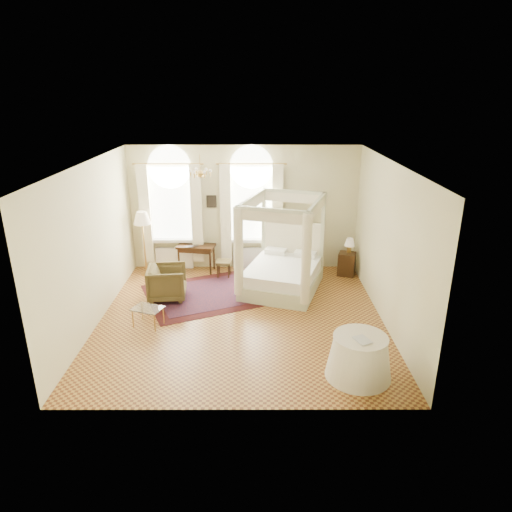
# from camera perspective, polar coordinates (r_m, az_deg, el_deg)

# --- Properties ---
(ground) EXTENTS (6.00, 6.00, 0.00)m
(ground) POSITION_cam_1_polar(r_m,az_deg,el_deg) (9.90, -1.84, -7.70)
(ground) COLOR #B07D33
(ground) RESTS_ON ground
(room_walls) EXTENTS (6.00, 6.00, 6.00)m
(room_walls) POSITION_cam_1_polar(r_m,az_deg,el_deg) (9.15, -1.98, 3.34)
(room_walls) COLOR beige
(room_walls) RESTS_ON ground
(window_left) EXTENTS (1.62, 0.27, 3.29)m
(window_left) POSITION_cam_1_polar(r_m,az_deg,el_deg) (12.24, -10.48, 4.97)
(window_left) COLOR white
(window_left) RESTS_ON room_walls
(window_right) EXTENTS (1.62, 0.27, 3.29)m
(window_right) POSITION_cam_1_polar(r_m,az_deg,el_deg) (12.04, -0.57, 5.06)
(window_right) COLOR white
(window_right) RESTS_ON room_walls
(chandelier) EXTENTS (0.51, 0.45, 0.50)m
(chandelier) POSITION_cam_1_polar(r_m,az_deg,el_deg) (10.17, -6.99, 10.29)
(chandelier) COLOR #AE843A
(chandelier) RESTS_ON room_walls
(wall_pictures) EXTENTS (2.54, 0.03, 0.39)m
(wall_pictures) POSITION_cam_1_polar(r_m,az_deg,el_deg) (12.04, -1.11, 7.03)
(wall_pictures) COLOR black
(wall_pictures) RESTS_ON room_walls
(canopy_bed) EXTENTS (2.25, 2.50, 2.27)m
(canopy_bed) POSITION_cam_1_polar(r_m,az_deg,el_deg) (11.03, 3.29, -1.74)
(canopy_bed) COLOR #BCC09C
(canopy_bed) RESTS_ON ground
(nightstand) EXTENTS (0.53, 0.50, 0.61)m
(nightstand) POSITION_cam_1_polar(r_m,az_deg,el_deg) (12.20, 11.26, -0.98)
(nightstand) COLOR #321B0D
(nightstand) RESTS_ON ground
(nightstand_lamp) EXTENTS (0.26, 0.26, 0.39)m
(nightstand_lamp) POSITION_cam_1_polar(r_m,az_deg,el_deg) (12.09, 11.63, 1.61)
(nightstand_lamp) COLOR #AE843A
(nightstand_lamp) RESTS_ON nightstand
(writing_desk) EXTENTS (1.04, 0.66, 0.73)m
(writing_desk) POSITION_cam_1_polar(r_m,az_deg,el_deg) (12.23, -7.49, 0.89)
(writing_desk) COLOR #321B0D
(writing_desk) RESTS_ON ground
(laptop) EXTENTS (0.40, 0.33, 0.03)m
(laptop) POSITION_cam_1_polar(r_m,az_deg,el_deg) (12.11, -8.11, 1.26)
(laptop) COLOR black
(laptop) RESTS_ON writing_desk
(stool) EXTENTS (0.40, 0.40, 0.43)m
(stool) POSITION_cam_1_polar(r_m,az_deg,el_deg) (11.88, -4.06, -0.93)
(stool) COLOR #493C1F
(stool) RESTS_ON ground
(armchair) EXTENTS (0.94, 0.92, 0.79)m
(armchair) POSITION_cam_1_polar(r_m,az_deg,el_deg) (10.81, -11.04, -3.27)
(armchair) COLOR #473B1E
(armchair) RESTS_ON ground
(coffee_table) EXTENTS (0.71, 0.60, 0.41)m
(coffee_table) POSITION_cam_1_polar(r_m,az_deg,el_deg) (9.67, -13.39, -6.55)
(coffee_table) COLOR silver
(coffee_table) RESTS_ON ground
(floor_lamp) EXTENTS (0.44, 0.44, 1.71)m
(floor_lamp) POSITION_cam_1_polar(r_m,az_deg,el_deg) (12.00, -14.05, 4.24)
(floor_lamp) COLOR #AE843A
(floor_lamp) RESTS_ON ground
(oriental_rug) EXTENTS (3.79, 3.33, 0.01)m
(oriental_rug) POSITION_cam_1_polar(r_m,az_deg,el_deg) (11.06, -5.13, -4.60)
(oriental_rug) COLOR #41100F
(oriental_rug) RESTS_ON ground
(side_table) EXTENTS (1.12, 1.12, 0.76)m
(side_table) POSITION_cam_1_polar(r_m,az_deg,el_deg) (8.07, 12.76, -12.19)
(side_table) COLOR #ECE6CD
(side_table) RESTS_ON ground
(book) EXTENTS (0.32, 0.35, 0.03)m
(book) POSITION_cam_1_polar(r_m,az_deg,el_deg) (7.69, 12.49, -10.41)
(book) COLOR black
(book) RESTS_ON side_table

